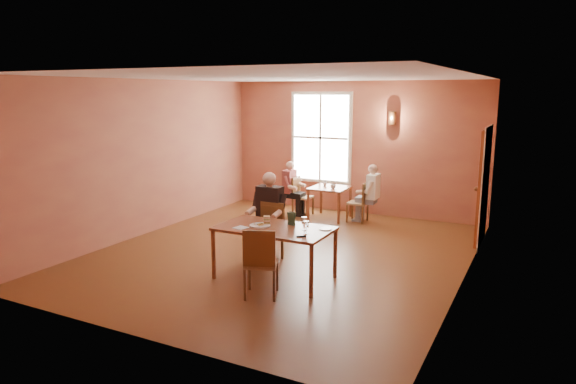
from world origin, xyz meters
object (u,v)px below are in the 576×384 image
at_px(chair_empty, 261,262).
at_px(second_table, 330,203).
at_px(main_table, 274,253).
at_px(diner_white, 359,194).
at_px(chair_diner_white, 358,202).
at_px(chair_diner_main, 267,233).
at_px(diner_main, 266,220).
at_px(diner_maroon, 302,189).
at_px(chair_diner_maroon, 303,196).

height_order(chair_empty, second_table, chair_empty).
height_order(main_table, diner_white, diner_white).
distance_m(chair_empty, second_table, 4.57).
bearing_deg(chair_diner_white, chair_diner_main, 171.70).
xyz_separation_m(second_table, chair_diner_white, (0.65, 0.00, 0.08)).
bearing_deg(main_table, chair_diner_main, 127.57).
xyz_separation_m(main_table, chair_diner_main, (-0.50, 0.65, 0.08)).
bearing_deg(diner_main, second_table, -86.63).
xyz_separation_m(diner_main, diner_maroon, (-0.87, 3.20, -0.11)).
height_order(diner_white, diner_maroon, diner_white).
xyz_separation_m(main_table, second_table, (-0.69, 3.82, -0.05)).
height_order(diner_main, chair_diner_white, diner_main).
xyz_separation_m(second_table, chair_diner_maroon, (-0.65, 0.00, 0.09)).
distance_m(main_table, diner_maroon, 4.06).
bearing_deg(diner_maroon, second_table, 90.00).
height_order(second_table, chair_diner_white, chair_diner_white).
relative_size(chair_diner_main, chair_empty, 0.98).
bearing_deg(chair_diner_main, main_table, 127.57).
bearing_deg(second_table, diner_white, 0.00).
relative_size(chair_empty, diner_maroon, 0.83).
bearing_deg(chair_empty, chair_diner_white, 70.14).
bearing_deg(second_table, main_table, -79.78).
height_order(main_table, chair_diner_main, chair_diner_main).
relative_size(second_table, diner_white, 0.65).
distance_m(diner_main, chair_diner_white, 3.24).
height_order(main_table, chair_empty, chair_empty).
distance_m(diner_main, diner_maroon, 3.31).
distance_m(second_table, chair_diner_maroon, 0.66).
distance_m(chair_empty, chair_diner_maroon, 4.74).
bearing_deg(chair_empty, diner_white, 69.76).
height_order(diner_main, chair_diner_maroon, diner_main).
bearing_deg(diner_main, chair_diner_white, -98.22).
bearing_deg(chair_diner_main, diner_main, 90.00).
distance_m(second_table, diner_white, 0.73).
bearing_deg(second_table, chair_empty, -79.28).
distance_m(diner_main, diner_white, 3.24).
height_order(diner_main, second_table, diner_main).
relative_size(chair_diner_main, diner_maroon, 0.81).
relative_size(main_table, chair_diner_maroon, 1.93).
xyz_separation_m(chair_empty, diner_white, (-0.17, 4.49, 0.12)).
relative_size(main_table, chair_empty, 1.72).
height_order(diner_main, diner_maroon, diner_main).
distance_m(chair_diner_maroon, diner_maroon, 0.16).
height_order(chair_diner_main, chair_empty, chair_empty).
height_order(chair_empty, chair_diner_white, chair_empty).
distance_m(diner_white, diner_maroon, 1.36).
height_order(main_table, chair_diner_maroon, chair_diner_maroon).
relative_size(chair_empty, chair_diner_maroon, 1.12).
xyz_separation_m(chair_diner_main, chair_diner_maroon, (-0.84, 3.17, -0.04)).
relative_size(chair_empty, chair_diner_white, 1.14).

